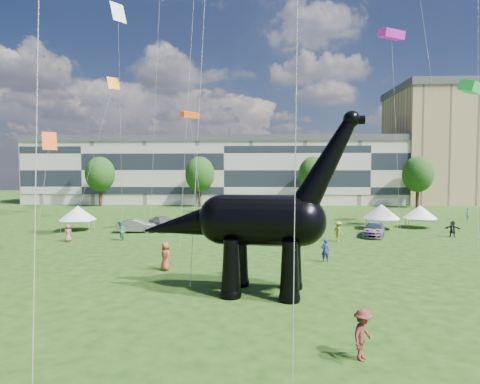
{
  "coord_description": "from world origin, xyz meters",
  "views": [
    {
      "loc": [
        -1.82,
        -17.69,
        6.35
      ],
      "look_at": [
        -2.92,
        8.0,
        5.0
      ],
      "focal_mm": 30.0,
      "sensor_mm": 36.0,
      "label": 1
    }
  ],
  "objects": [
    {
      "name": "ground",
      "position": [
        0.0,
        0.0,
        0.0
      ],
      "size": [
        220.0,
        220.0,
        0.0
      ],
      "primitive_type": "plane",
      "color": "#16330C",
      "rests_on": "ground"
    },
    {
      "name": "terrace_row",
      "position": [
        -8.0,
        62.0,
        6.0
      ],
      "size": [
        78.0,
        11.0,
        12.0
      ],
      "primitive_type": "cube",
      "color": "beige",
      "rests_on": "ground"
    },
    {
      "name": "apartment_block",
      "position": [
        40.0,
        65.0,
        11.0
      ],
      "size": [
        28.0,
        18.0,
        22.0
      ],
      "primitive_type": "cube",
      "color": "tan",
      "rests_on": "ground"
    },
    {
      "name": "tree_far_left",
      "position": [
        -30.0,
        53.0,
        6.29
      ],
      "size": [
        5.2,
        5.2,
        9.44
      ],
      "color": "#382314",
      "rests_on": "ground"
    },
    {
      "name": "tree_mid_left",
      "position": [
        -12.0,
        53.0,
        6.29
      ],
      "size": [
        5.2,
        5.2,
        9.44
      ],
      "color": "#382314",
      "rests_on": "ground"
    },
    {
      "name": "tree_mid_right",
      "position": [
        8.0,
        53.0,
        6.29
      ],
      "size": [
        5.2,
        5.2,
        9.44
      ],
      "color": "#382314",
      "rests_on": "ground"
    },
    {
      "name": "tree_far_right",
      "position": [
        26.0,
        53.0,
        6.29
      ],
      "size": [
        5.2,
        5.2,
        9.44
      ],
      "color": "#382314",
      "rests_on": "ground"
    },
    {
      "name": "dinosaur_sculpture",
      "position": [
        -2.02,
        3.01,
        3.64
      ],
      "size": [
        11.86,
        3.97,
        9.65
      ],
      "rotation": [
        0.0,
        0.0,
        -0.16
      ],
      "color": "black",
      "rests_on": "ground"
    },
    {
      "name": "car_silver",
      "position": [
        -11.91,
        24.48,
        0.8
      ],
      "size": [
        4.2,
        4.96,
        1.6
      ],
      "primitive_type": "imported",
      "rotation": [
        0.0,
        0.0,
        0.59
      ],
      "color": "#A2A2A6",
      "rests_on": "ground"
    },
    {
      "name": "car_grey",
      "position": [
        -14.27,
        22.96,
        0.67
      ],
      "size": [
        4.19,
        1.79,
        1.34
      ],
      "primitive_type": "imported",
      "rotation": [
        0.0,
        0.0,
        1.66
      ],
      "color": "gray",
      "rests_on": "ground"
    },
    {
      "name": "car_white",
      "position": [
        -2.8,
        26.4,
        0.79
      ],
      "size": [
        6.0,
        3.32,
        1.59
      ],
      "primitive_type": "imported",
      "rotation": [
        0.0,
        0.0,
        1.7
      ],
      "color": "white",
      "rests_on": "ground"
    },
    {
      "name": "car_dark",
      "position": [
        9.54,
        21.53,
        0.69
      ],
      "size": [
        3.45,
        5.1,
        1.37
      ],
      "primitive_type": "imported",
      "rotation": [
        0.0,
        0.0,
        -0.36
      ],
      "color": "#595960",
      "rests_on": "ground"
    },
    {
      "name": "gazebo_near",
      "position": [
        16.36,
        27.65,
        1.77
      ],
      "size": [
        4.4,
        4.4,
        2.52
      ],
      "rotation": [
        0.0,
        0.0,
        -0.25
      ],
      "color": "white",
      "rests_on": "ground"
    },
    {
      "name": "gazebo_far",
      "position": [
        11.76,
        26.57,
        1.91
      ],
      "size": [
        4.53,
        4.53,
        2.72
      ],
      "rotation": [
        0.0,
        0.0,
        -0.18
      ],
      "color": "white",
      "rests_on": "ground"
    },
    {
      "name": "gazebo_left",
      "position": [
        -20.96,
        24.04,
        1.86
      ],
      "size": [
        4.52,
        4.52,
        2.65
      ],
      "rotation": [
        0.0,
        0.0,
        0.21
      ],
      "color": "silver",
      "rests_on": "ground"
    },
    {
      "name": "visitors",
      "position": [
        -3.6,
        16.7,
        0.88
      ],
      "size": [
        57.25,
        39.98,
        1.88
      ],
      "color": "olive",
      "rests_on": "ground"
    }
  ]
}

